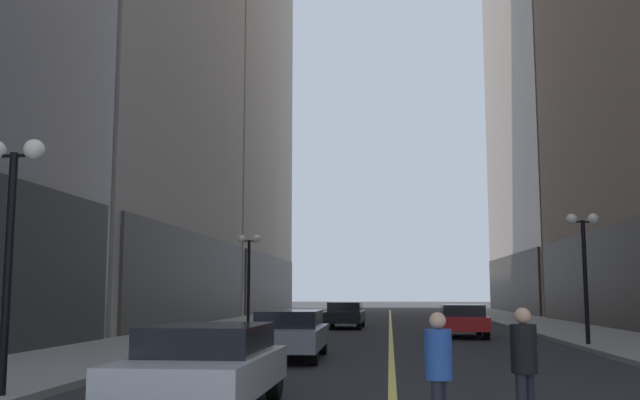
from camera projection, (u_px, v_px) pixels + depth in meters
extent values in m
plane|color=#262628|center=(390.00, 327.00, 38.40)|extent=(200.00, 200.00, 0.00)
cube|color=gray|center=(238.00, 324.00, 39.19)|extent=(4.50, 78.00, 0.15)
cube|color=gray|center=(549.00, 326.00, 37.63)|extent=(4.50, 78.00, 0.15)
cube|color=#E5D64C|center=(390.00, 327.00, 38.40)|extent=(0.16, 70.00, 0.01)
cube|color=#3A3935|center=(195.00, 280.00, 39.23)|extent=(0.50, 22.80, 5.00)
cube|color=#3A3935|center=(271.00, 284.00, 64.41)|extent=(0.50, 24.70, 5.00)
cube|color=#332A23|center=(596.00, 279.00, 37.22)|extent=(0.50, 22.80, 5.00)
cube|color=gray|center=(561.00, 70.00, 64.36)|extent=(10.02, 26.00, 43.17)
cube|color=#332A23|center=(512.00, 284.00, 62.40)|extent=(0.50, 24.70, 5.00)
cube|color=#B7B7BC|center=(204.00, 373.00, 11.11)|extent=(1.98, 4.22, 0.55)
cube|color=black|center=(208.00, 341.00, 11.37)|extent=(1.73, 2.37, 0.50)
cylinder|color=black|center=(274.00, 380.00, 12.43)|extent=(0.23, 0.64, 0.64)
cylinder|color=black|center=(179.00, 379.00, 12.61)|extent=(0.23, 0.64, 0.64)
cube|color=slate|center=(289.00, 337.00, 19.84)|extent=(1.95, 4.78, 0.55)
cube|color=black|center=(290.00, 319.00, 20.13)|extent=(1.69, 2.69, 0.50)
cylinder|color=black|center=(313.00, 353.00, 18.10)|extent=(0.23, 0.64, 0.64)
cylinder|color=black|center=(249.00, 352.00, 18.22)|extent=(0.23, 0.64, 0.64)
cylinder|color=black|center=(323.00, 343.00, 21.38)|extent=(0.23, 0.64, 0.64)
cylinder|color=black|center=(269.00, 343.00, 21.51)|extent=(0.23, 0.64, 0.64)
cube|color=#B21919|center=(462.00, 322.00, 29.53)|extent=(1.98, 4.44, 0.55)
cube|color=black|center=(462.00, 311.00, 29.37)|extent=(1.70, 2.50, 0.50)
cylinder|color=black|center=(441.00, 327.00, 31.11)|extent=(0.24, 0.65, 0.64)
cylinder|color=black|center=(479.00, 327.00, 30.91)|extent=(0.24, 0.65, 0.64)
cylinder|color=black|center=(444.00, 331.00, 28.08)|extent=(0.24, 0.65, 0.64)
cylinder|color=black|center=(487.00, 331.00, 27.89)|extent=(0.24, 0.65, 0.64)
cube|color=black|center=(345.00, 316.00, 36.73)|extent=(1.94, 4.60, 0.55)
cube|color=black|center=(345.00, 307.00, 37.01)|extent=(1.68, 2.59, 0.50)
cylinder|color=black|center=(359.00, 323.00, 35.03)|extent=(0.23, 0.64, 0.64)
cylinder|color=black|center=(326.00, 323.00, 35.21)|extent=(0.23, 0.64, 0.64)
cylinder|color=black|center=(363.00, 321.00, 38.18)|extent=(0.23, 0.64, 0.64)
cylinder|color=black|center=(332.00, 321.00, 38.36)|extent=(0.23, 0.64, 0.64)
cylinder|color=black|center=(524.00, 349.00, 9.35)|extent=(0.48, 0.48, 0.63)
sphere|color=tan|center=(523.00, 316.00, 9.40)|extent=(0.21, 0.21, 0.21)
cylinder|color=#234799|center=(438.00, 354.00, 8.84)|extent=(0.44, 0.44, 0.61)
sphere|color=tan|center=(437.00, 321.00, 8.89)|extent=(0.21, 0.21, 0.21)
cylinder|color=black|center=(8.00, 276.00, 12.05)|extent=(0.14, 0.14, 4.20)
cylinder|color=black|center=(14.00, 156.00, 12.31)|extent=(0.80, 0.06, 0.06)
sphere|color=white|center=(34.00, 150.00, 12.29)|extent=(0.36, 0.36, 0.36)
cylinder|color=black|center=(249.00, 286.00, 32.67)|extent=(0.14, 0.14, 4.20)
cylinder|color=black|center=(249.00, 241.00, 32.93)|extent=(0.80, 0.06, 0.06)
sphere|color=white|center=(242.00, 239.00, 32.97)|extent=(0.36, 0.36, 0.36)
sphere|color=white|center=(257.00, 239.00, 32.91)|extent=(0.36, 0.36, 0.36)
cylinder|color=black|center=(586.00, 284.00, 23.68)|extent=(0.14, 0.14, 4.20)
cylinder|color=black|center=(583.00, 222.00, 23.94)|extent=(0.80, 0.06, 0.06)
sphere|color=white|center=(572.00, 219.00, 23.99)|extent=(0.36, 0.36, 0.36)
sphere|color=white|center=(593.00, 219.00, 23.92)|extent=(0.36, 0.36, 0.36)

